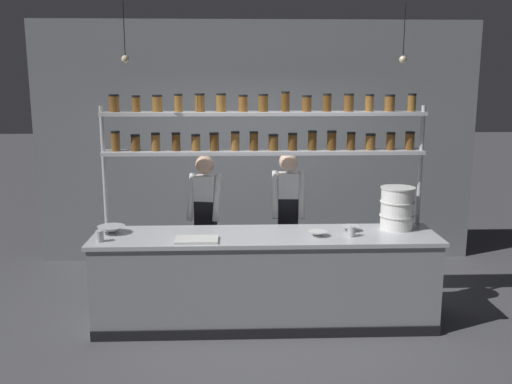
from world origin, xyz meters
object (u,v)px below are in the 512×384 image
(serving_cup_front, at_px, (351,231))
(chef_center, at_px, (288,214))
(serving_cup_by_board, at_px, (100,236))
(prep_bowl_near_left, at_px, (318,234))
(spice_shelf_unit, at_px, (264,135))
(prep_bowl_center_back, at_px, (350,228))
(prep_bowl_center_front, at_px, (111,230))
(chef_left, at_px, (206,217))
(container_stack, at_px, (397,208))
(cutting_board, at_px, (197,240))

(serving_cup_front, bearing_deg, chef_center, 121.73)
(serving_cup_by_board, bearing_deg, prep_bowl_near_left, 3.10)
(chef_center, relative_size, serving_cup_front, 16.44)
(chef_center, bearing_deg, spice_shelf_unit, -120.97)
(spice_shelf_unit, relative_size, serving_cup_by_board, 30.45)
(serving_cup_by_board, bearing_deg, prep_bowl_center_back, 6.90)
(chef_center, height_order, prep_bowl_center_front, chef_center)
(chef_left, distance_m, serving_cup_front, 1.68)
(container_stack, relative_size, cutting_board, 1.07)
(container_stack, distance_m, prep_bowl_near_left, 0.90)
(chef_left, xyz_separation_m, serving_cup_by_board, (-0.94, -0.94, 0.06))
(chef_left, height_order, serving_cup_by_board, chef_left)
(prep_bowl_near_left, xyz_separation_m, serving_cup_by_board, (-2.06, -0.11, 0.03))
(cutting_board, xyz_separation_m, prep_bowl_near_left, (1.16, 0.12, 0.01))
(prep_bowl_center_back, height_order, serving_cup_by_board, serving_cup_by_board)
(chef_left, bearing_deg, serving_cup_front, -18.99)
(chef_center, bearing_deg, container_stack, -26.32)
(serving_cup_by_board, bearing_deg, spice_shelf_unit, 18.52)
(container_stack, relative_size, serving_cup_front, 4.33)
(prep_bowl_center_front, bearing_deg, prep_bowl_near_left, -4.96)
(spice_shelf_unit, height_order, prep_bowl_center_front, spice_shelf_unit)
(prep_bowl_near_left, bearing_deg, chef_left, 143.49)
(chef_center, xyz_separation_m, prep_bowl_center_front, (-1.81, -0.67, 0.02))
(cutting_board, relative_size, prep_bowl_near_left, 2.17)
(spice_shelf_unit, bearing_deg, serving_cup_front, -27.87)
(prep_bowl_center_back, relative_size, serving_cup_by_board, 1.74)
(chef_center, distance_m, prep_bowl_near_left, 0.87)
(prep_bowl_center_back, distance_m, serving_cup_front, 0.21)
(spice_shelf_unit, relative_size, chef_center, 2.00)
(serving_cup_by_board, bearing_deg, chef_left, 45.10)
(chef_left, xyz_separation_m, container_stack, (1.96, -0.58, 0.22))
(container_stack, xyz_separation_m, prep_bowl_near_left, (-0.84, -0.25, -0.19))
(prep_bowl_center_back, xyz_separation_m, serving_cup_by_board, (-2.41, -0.29, 0.03))
(cutting_board, bearing_deg, serving_cup_front, 3.81)
(chef_left, height_order, cutting_board, chef_left)
(container_stack, distance_m, cutting_board, 2.04)
(spice_shelf_unit, xyz_separation_m, prep_bowl_center_front, (-1.52, -0.24, -0.91))
(serving_cup_front, bearing_deg, prep_bowl_near_left, 175.82)
(cutting_board, distance_m, prep_bowl_near_left, 1.17)
(chef_center, height_order, prep_bowl_center_back, chef_center)
(prep_bowl_center_front, relative_size, serving_cup_front, 2.74)
(container_stack, bearing_deg, chef_center, 150.57)
(chef_center, distance_m, prep_bowl_center_back, 0.87)
(spice_shelf_unit, bearing_deg, container_stack, -6.95)
(serving_cup_front, distance_m, serving_cup_by_board, 2.39)
(container_stack, xyz_separation_m, prep_bowl_center_front, (-2.85, -0.07, -0.18))
(chef_center, xyz_separation_m, serving_cup_front, (0.53, -0.86, 0.03))
(chef_center, bearing_deg, prep_bowl_near_left, -72.91)
(chef_left, height_order, container_stack, chef_left)
(cutting_board, bearing_deg, container_stack, 10.53)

